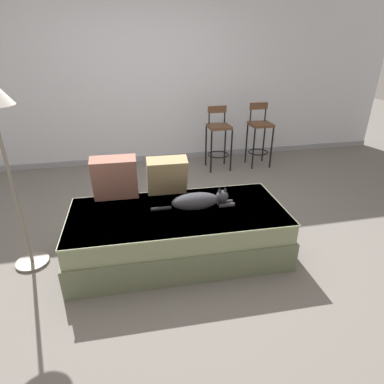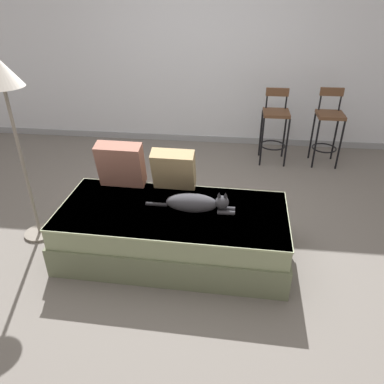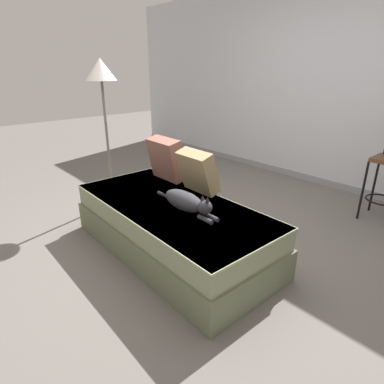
{
  "view_description": "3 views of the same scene",
  "coord_description": "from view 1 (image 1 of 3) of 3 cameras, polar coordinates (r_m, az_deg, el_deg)",
  "views": [
    {
      "loc": [
        -0.4,
        -2.83,
        1.81
      ],
      "look_at": [
        0.15,
        -0.3,
        0.57
      ],
      "focal_mm": 30.0,
      "sensor_mm": 36.0,
      "label": 1
    },
    {
      "loc": [
        0.46,
        -2.95,
        2.11
      ],
      "look_at": [
        0.15,
        -0.3,
        0.57
      ],
      "focal_mm": 35.0,
      "sensor_mm": 36.0,
      "label": 2
    },
    {
      "loc": [
        1.95,
        -1.91,
        1.53
      ],
      "look_at": [
        0.15,
        -0.3,
        0.57
      ],
      "focal_mm": 30.0,
      "sensor_mm": 36.0,
      "label": 3
    }
  ],
  "objects": [
    {
      "name": "ground_plane",
      "position": [
        3.38,
        -3.59,
        -6.88
      ],
      "size": [
        16.0,
        16.0,
        0.0
      ],
      "primitive_type": "plane",
      "color": "#66605B",
      "rests_on": "ground"
    },
    {
      "name": "throw_pillow_middle",
      "position": [
        3.02,
        -4.48,
        2.93
      ],
      "size": [
        0.38,
        0.25,
        0.39
      ],
      "color": "tan",
      "rests_on": "couch"
    },
    {
      "name": "cat",
      "position": [
        2.81,
        1.23,
        -1.57
      ],
      "size": [
        0.74,
        0.17,
        0.19
      ],
      "color": "#333338",
      "rests_on": "couch"
    },
    {
      "name": "bar_stool_by_doorway",
      "position": [
        5.08,
        11.92,
        10.41
      ],
      "size": [
        0.32,
        0.32,
        0.95
      ],
      "color": "black",
      "rests_on": "ground"
    },
    {
      "name": "wall_baseboard_trim",
      "position": [
        5.34,
        -7.31,
        6.04
      ],
      "size": [
        8.0,
        0.02,
        0.09
      ],
      "primitive_type": "cube",
      "color": "gray",
      "rests_on": "ground"
    },
    {
      "name": "couch",
      "position": [
        2.92,
        -2.48,
        -7.19
      ],
      "size": [
        1.93,
        0.93,
        0.45
      ],
      "color": "#636B50",
      "rests_on": "ground"
    },
    {
      "name": "throw_pillow_corner",
      "position": [
        3.01,
        -13.54,
        2.47
      ],
      "size": [
        0.41,
        0.23,
        0.42
      ],
      "color": "#936051",
      "rests_on": "couch"
    },
    {
      "name": "wall_back_panel",
      "position": [
        5.12,
        -8.19,
        19.6
      ],
      "size": [
        8.0,
        0.1,
        2.6
      ],
      "primitive_type": "cube",
      "color": "silver",
      "rests_on": "ground"
    },
    {
      "name": "bar_stool_near_window",
      "position": [
        4.86,
        4.74,
        10.09
      ],
      "size": [
        0.33,
        0.33,
        0.92
      ],
      "color": "black",
      "rests_on": "ground"
    }
  ]
}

